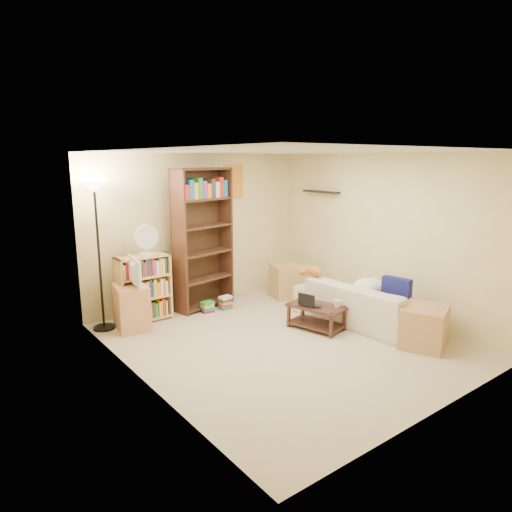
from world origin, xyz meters
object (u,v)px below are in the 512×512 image
(sofa, at_px, (364,303))
(coffee_table, at_px, (316,314))
(floor_lamp, at_px, (96,212))
(tall_bookshelf, at_px, (203,236))
(desk_fan, at_px, (146,240))
(side_table, at_px, (287,281))
(tabby_cat, at_px, (311,271))
(television, at_px, (129,272))
(laptop, at_px, (310,304))
(short_bookshelf, at_px, (144,289))
(tv_stand, at_px, (131,307))
(mug, at_px, (337,304))
(end_cabinet, at_px, (424,326))

(sofa, xyz_separation_m, coffee_table, (-0.71, 0.27, -0.09))
(floor_lamp, bearing_deg, tall_bookshelf, -0.57)
(desk_fan, distance_m, side_table, 2.66)
(tabby_cat, bearing_deg, television, 156.07)
(laptop, distance_m, tall_bookshelf, 2.09)
(floor_lamp, bearing_deg, desk_fan, -8.38)
(laptop, height_order, short_bookshelf, short_bookshelf)
(tv_stand, distance_m, floor_lamp, 1.42)
(tall_bookshelf, relative_size, desk_fan, 4.94)
(coffee_table, height_order, desk_fan, desk_fan)
(laptop, bearing_deg, coffee_table, -165.71)
(mug, xyz_separation_m, end_cabinet, (0.52, -1.05, -0.14))
(tabby_cat, relative_size, laptop, 1.27)
(tv_stand, xyz_separation_m, floor_lamp, (-0.34, 0.23, 1.37))
(short_bookshelf, relative_size, side_table, 1.73)
(laptop, bearing_deg, tall_bookshelf, -13.49)
(short_bookshelf, bearing_deg, tall_bookshelf, 0.96)
(mug, xyz_separation_m, short_bookshelf, (-2.00, 2.04, 0.10))
(laptop, bearing_deg, sofa, -147.65)
(tv_stand, height_order, desk_fan, desk_fan)
(television, height_order, end_cabinet, television)
(tv_stand, relative_size, desk_fan, 1.40)
(tabby_cat, relative_size, end_cabinet, 0.77)
(tv_stand, bearing_deg, side_table, 5.57)
(short_bookshelf, distance_m, desk_fan, 0.74)
(laptop, height_order, desk_fan, desk_fan)
(mug, relative_size, desk_fan, 0.34)
(television, bearing_deg, short_bookshelf, -47.98)
(coffee_table, bearing_deg, tabby_cat, 39.90)
(sofa, bearing_deg, tabby_cat, 18.61)
(desk_fan, bearing_deg, tabby_cat, -29.71)
(mug, relative_size, short_bookshelf, 0.16)
(end_cabinet, bearing_deg, tall_bookshelf, 114.80)
(side_table, bearing_deg, mug, -107.23)
(tabby_cat, bearing_deg, short_bookshelf, 150.00)
(coffee_table, distance_m, side_table, 1.58)
(laptop, height_order, floor_lamp, floor_lamp)
(floor_lamp, bearing_deg, tv_stand, -33.80)
(floor_lamp, distance_m, end_cabinet, 4.66)
(television, bearing_deg, end_cabinet, -126.56)
(television, xyz_separation_m, short_bookshelf, (0.28, 0.17, -0.33))
(laptop, xyz_separation_m, floor_lamp, (-2.38, 1.80, 1.32))
(tabby_cat, distance_m, mug, 0.85)
(side_table, bearing_deg, television, 175.81)
(television, distance_m, end_cabinet, 4.08)
(sofa, height_order, floor_lamp, floor_lamp)
(tabby_cat, relative_size, desk_fan, 1.07)
(coffee_table, bearing_deg, sofa, -34.94)
(tv_stand, bearing_deg, sofa, -24.25)
(coffee_table, xyz_separation_m, side_table, (0.68, 1.43, 0.08))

